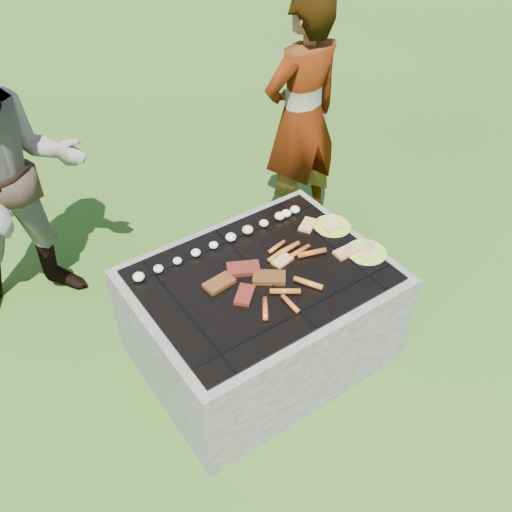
# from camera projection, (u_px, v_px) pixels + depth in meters

# --- Properties ---
(lawn) EXTENTS (60.00, 60.00, 0.00)m
(lawn) POSITION_uv_depth(u_px,v_px,m) (261.00, 351.00, 3.33)
(lawn) COLOR #234C13
(lawn) RESTS_ON ground
(fire_pit) EXTENTS (1.30, 1.00, 0.62)m
(fire_pit) POSITION_uv_depth(u_px,v_px,m) (261.00, 318.00, 3.14)
(fire_pit) COLOR gray
(fire_pit) RESTS_ON ground
(mushrooms) EXTENTS (1.06, 0.06, 0.04)m
(mushrooms) POSITION_uv_depth(u_px,v_px,m) (232.00, 237.00, 3.12)
(mushrooms) COLOR white
(mushrooms) RESTS_ON fire_pit
(pork_slabs) EXTENTS (0.41, 0.32, 0.02)m
(pork_slabs) POSITION_uv_depth(u_px,v_px,m) (245.00, 279.00, 2.88)
(pork_slabs) COLOR #974E1B
(pork_slabs) RESTS_ON fire_pit
(sausages) EXTENTS (0.57, 0.47, 0.03)m
(sausages) POSITION_uv_depth(u_px,v_px,m) (292.00, 271.00, 2.93)
(sausages) COLOR orange
(sausages) RESTS_ON fire_pit
(bread_on_grate) EXTENTS (0.45, 0.40, 0.02)m
(bread_on_grate) POSITION_uv_depth(u_px,v_px,m) (316.00, 244.00, 3.09)
(bread_on_grate) COLOR #EDAA79
(bread_on_grate) RESTS_ON fire_pit
(plate_far) EXTENTS (0.25, 0.25, 0.03)m
(plate_far) POSITION_uv_depth(u_px,v_px,m) (332.00, 226.00, 3.23)
(plate_far) COLOR #FFED3C
(plate_far) RESTS_ON fire_pit
(plate_near) EXTENTS (0.28, 0.28, 0.03)m
(plate_near) POSITION_uv_depth(u_px,v_px,m) (366.00, 252.00, 3.06)
(plate_near) COLOR #DCFF3C
(plate_near) RESTS_ON fire_pit
(cook) EXTENTS (0.61, 0.41, 1.65)m
(cook) POSITION_uv_depth(u_px,v_px,m) (302.00, 118.00, 3.75)
(cook) COLOR #9D9583
(cook) RESTS_ON ground
(bystander) EXTENTS (0.91, 0.75, 1.75)m
(bystander) POSITION_uv_depth(u_px,v_px,m) (11.00, 182.00, 3.09)
(bystander) COLOR gray
(bystander) RESTS_ON ground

